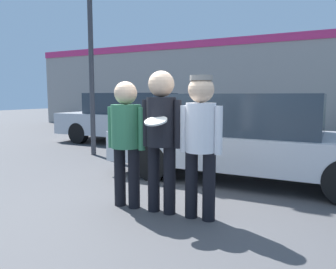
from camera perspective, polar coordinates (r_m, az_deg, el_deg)
The scene contains 7 objects.
ground_plane at distance 4.28m, azimuth -2.00°, elevation -13.06°, with size 56.00×56.00×0.00m, color #3F3F42.
storefront_building at distance 13.29m, azimuth 18.56°, elevation 8.38°, with size 24.00×0.22×3.76m.
person_left at distance 4.24m, azimuth -7.29°, elevation 0.27°, with size 0.56×0.39×1.63m.
person_middle_with_frisbee at distance 3.98m, azimuth -1.16°, elevation 1.03°, with size 0.53×0.57×1.75m.
person_right at distance 3.79m, azimuth 5.71°, elevation 0.07°, with size 0.52×0.35×1.68m.
parked_car_near at distance 5.87m, azimuth 13.82°, elevation -0.41°, with size 4.78×1.90×1.48m.
parked_car_far at distance 10.11m, azimuth -6.15°, elevation 2.80°, with size 4.76×1.86×1.53m.
Camera 1 is at (1.94, -3.53, 1.45)m, focal length 35.00 mm.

